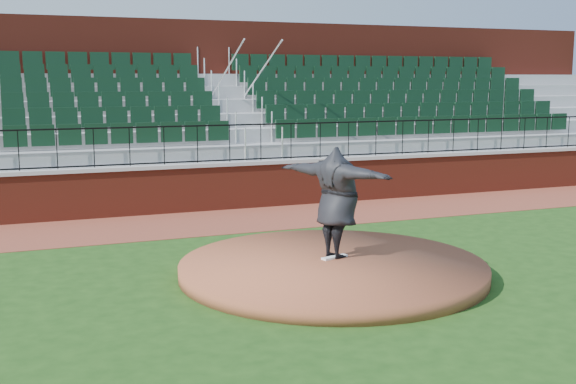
% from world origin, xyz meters
% --- Properties ---
extents(ground, '(90.00, 90.00, 0.00)m').
position_xyz_m(ground, '(0.00, 0.00, 0.00)').
color(ground, '#1B4012').
rests_on(ground, ground).
extents(warning_track, '(34.00, 3.20, 0.01)m').
position_xyz_m(warning_track, '(0.00, 5.40, 0.01)').
color(warning_track, brown).
rests_on(warning_track, ground).
extents(field_wall, '(34.00, 0.35, 1.20)m').
position_xyz_m(field_wall, '(0.00, 7.00, 0.60)').
color(field_wall, maroon).
rests_on(field_wall, ground).
extents(wall_cap, '(34.00, 0.45, 0.10)m').
position_xyz_m(wall_cap, '(0.00, 7.00, 1.25)').
color(wall_cap, '#B7B7B7').
rests_on(wall_cap, field_wall).
extents(wall_railing, '(34.00, 0.05, 1.00)m').
position_xyz_m(wall_railing, '(0.00, 7.00, 1.80)').
color(wall_railing, black).
rests_on(wall_railing, wall_cap).
extents(seating_stands, '(34.00, 5.10, 4.60)m').
position_xyz_m(seating_stands, '(0.00, 9.72, 2.30)').
color(seating_stands, gray).
rests_on(seating_stands, ground).
extents(concourse_wall, '(34.00, 0.50, 5.50)m').
position_xyz_m(concourse_wall, '(0.00, 12.52, 2.75)').
color(concourse_wall, maroon).
rests_on(concourse_wall, ground).
extents(pitchers_mound, '(5.58, 5.58, 0.25)m').
position_xyz_m(pitchers_mound, '(0.21, -0.18, 0.12)').
color(pitchers_mound, brown).
rests_on(pitchers_mound, ground).
extents(pitching_rubber, '(0.56, 0.29, 0.04)m').
position_xyz_m(pitching_rubber, '(0.36, 0.06, 0.27)').
color(pitching_rubber, white).
rests_on(pitching_rubber, pitchers_mound).
extents(pitcher, '(1.73, 2.59, 2.07)m').
position_xyz_m(pitcher, '(0.43, 0.12, 1.28)').
color(pitcher, black).
rests_on(pitcher, pitchers_mound).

